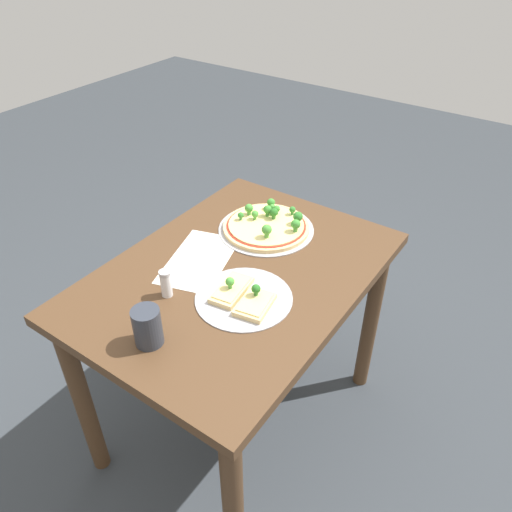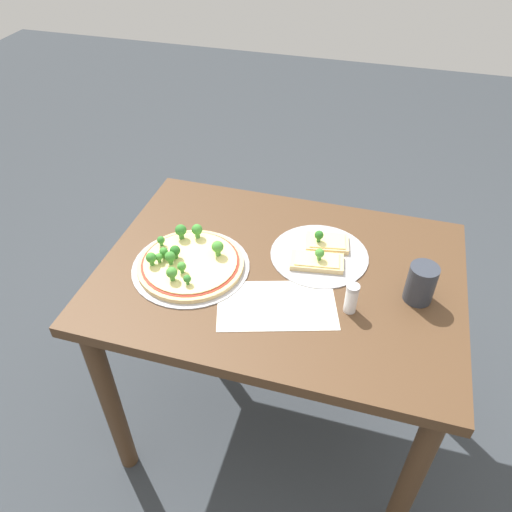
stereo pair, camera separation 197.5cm
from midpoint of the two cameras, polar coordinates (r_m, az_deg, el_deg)
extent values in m
plane|color=#33383D|center=(1.86, -21.97, -37.44)|extent=(8.00, 8.00, 0.00)
cube|color=#4C331E|center=(1.18, -32.13, -28.34)|extent=(1.04, 0.75, 0.04)
cylinder|color=#4C331E|center=(1.46, -1.03, -30.18)|extent=(0.06, 0.06, 0.73)
cylinder|color=#4C331E|center=(1.81, -31.90, -18.39)|extent=(0.06, 0.06, 0.73)
cylinder|color=#4C331E|center=(1.40, -13.82, -53.89)|extent=(0.06, 0.06, 0.73)
cylinder|color=#4C331E|center=(1.76, -47.40, -33.37)|extent=(0.06, 0.06, 0.73)
cylinder|color=#A3A3A8|center=(1.31, -42.80, -24.09)|extent=(0.34, 0.34, 0.00)
cylinder|color=#E5C17F|center=(1.30, -43.00, -23.89)|extent=(0.31, 0.31, 0.01)
cylinder|color=#A82D1E|center=(1.30, -43.17, -23.71)|extent=(0.28, 0.28, 0.00)
cylinder|color=#EFD684|center=(1.29, -43.23, -23.64)|extent=(0.27, 0.27, 0.00)
sphere|color=#3D8933|center=(1.30, -40.80, -19.06)|extent=(0.03, 0.03, 0.03)
cylinder|color=#488E3A|center=(1.31, -40.37, -19.59)|extent=(0.01, 0.01, 0.01)
sphere|color=#479338|center=(1.28, -47.41, -25.34)|extent=(0.03, 0.03, 0.03)
cylinder|color=#51973E|center=(1.30, -46.93, -25.78)|extent=(0.01, 0.01, 0.01)
sphere|color=#3D8933|center=(1.34, -47.83, -22.26)|extent=(0.03, 0.03, 0.03)
cylinder|color=#488E3A|center=(1.35, -47.40, -22.71)|extent=(0.01, 0.01, 0.01)
sphere|color=#286B23|center=(1.30, -44.98, -21.95)|extent=(0.03, 0.03, 0.03)
cylinder|color=#37742D|center=(1.32, -44.55, -22.41)|extent=(0.01, 0.01, 0.01)
sphere|color=#3D8933|center=(1.33, -45.97, -21.66)|extent=(0.03, 0.03, 0.03)
cylinder|color=#488E3A|center=(1.34, -45.61, -22.03)|extent=(0.01, 0.01, 0.01)
sphere|color=#479338|center=(1.28, -45.64, -24.64)|extent=(0.03, 0.03, 0.03)
cylinder|color=#51973E|center=(1.29, -45.26, -25.01)|extent=(0.01, 0.01, 0.01)
sphere|color=#479338|center=(1.34, -46.78, -22.28)|extent=(0.02, 0.02, 0.02)
cylinder|color=#51973E|center=(1.35, -46.47, -22.61)|extent=(0.01, 0.01, 0.01)
sphere|color=#337A2D|center=(1.26, -46.16, -26.74)|extent=(0.02, 0.02, 0.02)
cylinder|color=#3F8136|center=(1.27, -45.82, -27.05)|extent=(0.01, 0.01, 0.01)
sphere|color=#479338|center=(1.23, -40.36, -22.82)|extent=(0.04, 0.04, 0.04)
cylinder|color=#51973E|center=(1.25, -39.88, -23.35)|extent=(0.02, 0.02, 0.02)
sphere|color=#337A2D|center=(1.36, -45.08, -19.64)|extent=(0.02, 0.02, 0.02)
cylinder|color=#3F8136|center=(1.37, -44.76, -19.99)|extent=(0.01, 0.01, 0.01)
sphere|color=#337A2D|center=(1.32, -42.62, -18.74)|extent=(0.03, 0.03, 0.03)
cylinder|color=#3F8136|center=(1.34, -42.16, -19.29)|extent=(0.02, 0.02, 0.02)
sphere|color=#3D8933|center=(1.31, -46.03, -22.77)|extent=(0.03, 0.03, 0.03)
cylinder|color=#488E3A|center=(1.32, -45.59, -23.23)|extent=(0.01, 0.01, 0.01)
cylinder|color=#A3A3A8|center=(1.13, -25.25, -26.27)|extent=(0.29, 0.29, 0.00)
cube|color=#E5C17F|center=(1.13, -23.21, -24.30)|extent=(0.14, 0.11, 0.02)
cube|color=#EFD684|center=(1.12, -23.36, -24.07)|extent=(0.12, 0.09, 0.00)
sphere|color=#286B23|center=(1.10, -25.32, -23.51)|extent=(0.03, 0.03, 0.03)
cylinder|color=#37742D|center=(1.12, -25.04, -23.93)|extent=(0.01, 0.01, 0.01)
cube|color=#E5C17F|center=(1.11, -26.87, -27.90)|extent=(0.16, 0.10, 0.02)
cube|color=#EFD684|center=(1.10, -27.04, -27.69)|extent=(0.14, 0.08, 0.00)
sphere|color=#479338|center=(1.08, -27.28, -27.32)|extent=(0.03, 0.03, 0.03)
cylinder|color=#51973E|center=(1.09, -26.97, -27.70)|extent=(0.01, 0.01, 0.01)
cylinder|color=#2D333D|center=(0.96, -13.88, -36.92)|extent=(0.08, 0.08, 0.11)
cylinder|color=silver|center=(1.02, -27.37, -37.23)|extent=(0.03, 0.03, 0.08)
cylinder|color=#B2B2B7|center=(0.98, -28.34, -36.56)|extent=(0.04, 0.04, 0.01)
cube|color=silver|center=(1.14, -36.67, -33.80)|extent=(0.36, 0.27, 0.00)
camera|label=1|loc=(0.99, 47.11, 30.67)|focal=35.00mm
camera|label=2|loc=(0.99, -132.89, -30.67)|focal=35.00mm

